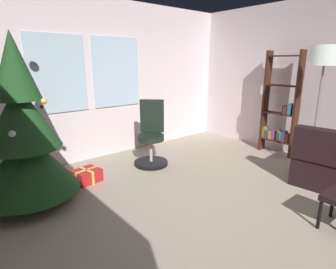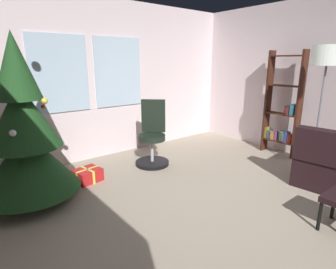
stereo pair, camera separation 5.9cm
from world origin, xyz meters
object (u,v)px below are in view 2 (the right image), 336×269
at_px(holiday_tree, 25,137).
at_px(floor_lamp, 327,63).
at_px(gift_box_green, 60,180).
at_px(bookshelf, 282,111).
at_px(gift_box_red, 88,175).
at_px(gift_box_gold, 51,172).
at_px(office_chair, 153,140).

relative_size(holiday_tree, floor_lamp, 1.30).
distance_m(gift_box_green, floor_lamp, 4.12).
bearing_deg(bookshelf, gift_box_red, 161.72).
height_order(gift_box_red, floor_lamp, floor_lamp).
xyz_separation_m(holiday_tree, bookshelf, (4.06, -0.94, -0.02)).
xyz_separation_m(gift_box_green, gift_box_gold, (-0.04, 0.27, 0.03)).
xyz_separation_m(gift_box_red, gift_box_gold, (-0.40, 0.38, 0.02)).
height_order(gift_box_green, office_chair, office_chair).
distance_m(gift_box_red, office_chair, 1.20).
xyz_separation_m(gift_box_gold, office_chair, (1.55, -0.39, 0.31)).
height_order(office_chair, bookshelf, bookshelf).
bearing_deg(office_chair, gift_box_red, 179.26).
relative_size(gift_box_gold, bookshelf, 0.15).
bearing_deg(office_chair, holiday_tree, -176.10).
bearing_deg(bookshelf, gift_box_gold, 158.33).
distance_m(gift_box_red, floor_lamp, 3.77).
bearing_deg(bookshelf, office_chair, 153.38).
distance_m(gift_box_red, gift_box_green, 0.38).
xyz_separation_m(holiday_tree, floor_lamp, (3.63, -1.74, 0.84)).
xyz_separation_m(office_chair, floor_lamp, (1.71, -1.87, 1.24)).
xyz_separation_m(holiday_tree, gift_box_red, (0.77, 0.15, -0.74)).
relative_size(gift_box_green, gift_box_gold, 1.14).
bearing_deg(gift_box_gold, gift_box_red, -43.54).
height_order(gift_box_gold, bookshelf, bookshelf).
height_order(holiday_tree, office_chair, holiday_tree).
xyz_separation_m(office_chair, bookshelf, (2.14, -1.07, 0.39)).
height_order(gift_box_green, floor_lamp, floor_lamp).
relative_size(holiday_tree, bookshelf, 1.32).
relative_size(holiday_tree, gift_box_gold, 9.04).
bearing_deg(holiday_tree, office_chair, 3.90).
height_order(gift_box_red, bookshelf, bookshelf).
bearing_deg(floor_lamp, gift_box_gold, 145.24).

